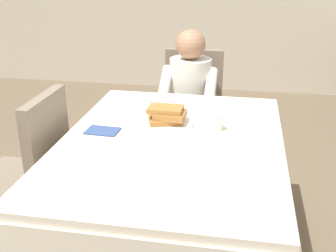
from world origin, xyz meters
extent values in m
cube|color=silver|center=(0.00, 0.00, 0.72)|extent=(1.10, 1.50, 0.04)
cube|color=silver|center=(0.00, 0.76, 0.61)|extent=(1.10, 0.01, 0.18)
cube|color=silver|center=(-0.56, 0.00, 0.61)|extent=(0.01, 1.50, 0.18)
cube|color=silver|center=(0.56, 0.00, 0.61)|extent=(0.01, 1.50, 0.18)
cylinder|color=brown|center=(-0.47, 0.67, 0.35)|extent=(0.07, 0.07, 0.70)
cylinder|color=brown|center=(0.47, 0.67, 0.35)|extent=(0.07, 0.07, 0.70)
cube|color=#7A6B5B|center=(-0.04, 1.07, 0.42)|extent=(0.44, 0.44, 0.05)
cube|color=#7A6B5B|center=(-0.04, 1.27, 0.69)|extent=(0.44, 0.06, 0.48)
cylinder|color=#2D2319|center=(0.14, 0.89, 0.20)|extent=(0.04, 0.04, 0.40)
cylinder|color=#2D2319|center=(-0.22, 0.89, 0.20)|extent=(0.04, 0.04, 0.40)
cylinder|color=#2D2319|center=(0.14, 1.25, 0.20)|extent=(0.04, 0.04, 0.40)
cylinder|color=#2D2319|center=(-0.22, 1.25, 0.20)|extent=(0.04, 0.04, 0.40)
cylinder|color=silver|center=(-0.04, 1.05, 0.68)|extent=(0.30, 0.30, 0.46)
sphere|color=#A37556|center=(-0.04, 1.03, 1.02)|extent=(0.21, 0.21, 0.21)
cylinder|color=silver|center=(0.12, 0.91, 0.75)|extent=(0.08, 0.29, 0.23)
cylinder|color=silver|center=(-0.20, 0.91, 0.75)|extent=(0.08, 0.29, 0.23)
cylinder|color=#383D51|center=(0.04, 0.87, 0.23)|extent=(0.10, 0.10, 0.45)
cylinder|color=#383D51|center=(-0.12, 0.87, 0.23)|extent=(0.10, 0.10, 0.45)
cube|color=#7A6B5B|center=(-0.87, 0.00, 0.42)|extent=(0.44, 0.44, 0.05)
cube|color=#7A6B5B|center=(-0.67, 0.00, 0.69)|extent=(0.06, 0.44, 0.48)
cylinder|color=#2D2319|center=(-1.05, 0.18, 0.20)|extent=(0.04, 0.04, 0.40)
cylinder|color=#2D2319|center=(-0.69, -0.18, 0.20)|extent=(0.04, 0.04, 0.40)
cylinder|color=#2D2319|center=(-0.69, 0.18, 0.20)|extent=(0.04, 0.04, 0.40)
cylinder|color=white|center=(-0.06, 0.19, 0.75)|extent=(0.28, 0.28, 0.02)
cube|color=#A36B33|center=(-0.07, 0.19, 0.77)|extent=(0.21, 0.18, 0.03)
cube|color=#A36B33|center=(-0.04, 0.19, 0.80)|extent=(0.17, 0.14, 0.03)
cube|color=#A36B33|center=(-0.07, 0.20, 0.83)|extent=(0.19, 0.13, 0.03)
cylinder|color=white|center=(0.20, 0.17, 0.78)|extent=(0.08, 0.08, 0.08)
torus|color=white|center=(0.25, 0.17, 0.79)|extent=(0.05, 0.01, 0.05)
cone|color=silver|center=(-0.30, 0.33, 0.78)|extent=(0.08, 0.08, 0.07)
cube|color=silver|center=(-0.25, 0.17, 0.74)|extent=(0.03, 0.18, 0.00)
cube|color=silver|center=(0.13, 0.17, 0.74)|extent=(0.03, 0.20, 0.00)
cube|color=silver|center=(-0.02, -0.13, 0.74)|extent=(0.15, 0.03, 0.00)
cube|color=#334C7F|center=(-0.37, 0.04, 0.74)|extent=(0.18, 0.13, 0.01)
camera|label=1|loc=(0.34, -1.94, 1.61)|focal=45.99mm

